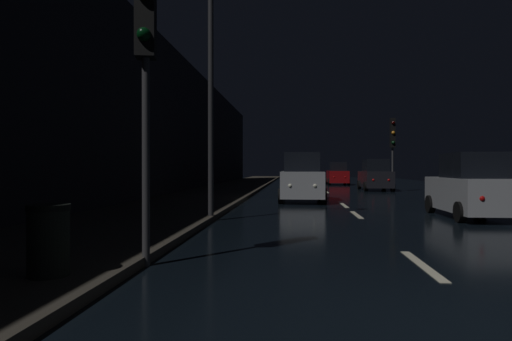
% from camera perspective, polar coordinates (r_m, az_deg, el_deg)
% --- Properties ---
extents(ground, '(25.54, 84.00, 0.02)m').
position_cam_1_polar(ground, '(28.78, 9.10, -2.74)').
color(ground, black).
extents(sidewalk_left, '(4.40, 84.00, 0.15)m').
position_cam_1_polar(sidewalk_left, '(29.07, -3.95, -2.54)').
color(sidewalk_left, '#38332B').
rests_on(sidewalk_left, ground).
extents(building_facade_left, '(0.80, 63.00, 8.32)m').
position_cam_1_polar(building_facade_left, '(26.29, -10.80, 6.06)').
color(building_facade_left, black).
rests_on(building_facade_left, ground).
extents(lane_centerline, '(0.16, 23.14, 0.01)m').
position_cam_1_polar(lane_centerline, '(17.22, 11.83, -4.79)').
color(lane_centerline, beige).
rests_on(lane_centerline, ground).
extents(traffic_light_near_left, '(0.36, 0.48, 5.19)m').
position_cam_1_polar(traffic_light_near_left, '(7.46, -14.19, 17.82)').
color(traffic_light_near_left, '#38383A').
rests_on(traffic_light_near_left, ground).
extents(traffic_light_far_right, '(0.31, 0.46, 4.74)m').
position_cam_1_polar(traffic_light_far_right, '(29.64, 17.35, 4.00)').
color(traffic_light_far_right, '#38383A').
rests_on(traffic_light_far_right, ground).
extents(streetlamp_overhead, '(1.70, 0.44, 7.11)m').
position_cam_1_polar(streetlamp_overhead, '(13.18, -3.87, 14.28)').
color(streetlamp_overhead, '#2D2D30').
rests_on(streetlamp_overhead, ground).
extents(trash_bin_curbside, '(0.55, 0.55, 0.93)m').
position_cam_1_polar(trash_bin_curbside, '(6.36, -25.37, -8.15)').
color(trash_bin_curbside, black).
rests_on(trash_bin_curbside, sidewalk_left).
extents(car_approaching_headlights, '(2.06, 4.46, 2.25)m').
position_cam_1_polar(car_approaching_headlights, '(20.41, 5.96, -1.10)').
color(car_approaching_headlights, '#A5A8AD').
rests_on(car_approaching_headlights, ground).
extents(car_parked_right_far, '(1.95, 4.22, 2.13)m').
position_cam_1_polar(car_parked_right_far, '(31.06, 15.25, -0.71)').
color(car_parked_right_far, black).
rests_on(car_parked_right_far, ground).
extents(car_parked_right_near, '(1.85, 4.00, 2.02)m').
position_cam_1_polar(car_parked_right_near, '(15.23, 26.22, -2.05)').
color(car_parked_right_near, '#A5A8AD').
rests_on(car_parked_right_near, ground).
extents(car_distant_taillights, '(1.88, 4.08, 2.05)m').
position_cam_1_polar(car_distant_taillights, '(40.21, 10.54, -0.50)').
color(car_distant_taillights, maroon).
rests_on(car_distant_taillights, ground).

